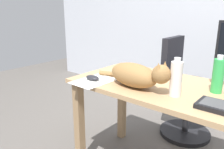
{
  "coord_description": "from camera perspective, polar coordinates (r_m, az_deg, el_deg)",
  "views": [
    {
      "loc": [
        0.51,
        -1.31,
        1.21
      ],
      "look_at": [
        -0.42,
        -0.19,
        0.78
      ],
      "focal_mm": 36.32,
      "sensor_mm": 36.0,
      "label": 1
    }
  ],
  "objects": [
    {
      "name": "office_chair",
      "position": [
        2.29,
        17.47,
        -4.65
      ],
      "size": [
        0.48,
        0.48,
        0.95
      ],
      "color": "black",
      "rests_on": "ground_plane"
    },
    {
      "name": "spray_bottle",
      "position": [
        1.33,
        15.82,
        -0.96
      ],
      "size": [
        0.07,
        0.07,
        0.22
      ],
      "color": "silver",
      "rests_on": "desk"
    },
    {
      "name": "paper_sheet",
      "position": [
        1.57,
        -4.6,
        -1.62
      ],
      "size": [
        0.22,
        0.3,
        0.0
      ],
      "primitive_type": "cube",
      "rotation": [
        0.0,
        0.0,
        -0.03
      ],
      "color": "white",
      "rests_on": "desk"
    },
    {
      "name": "desk",
      "position": [
        1.52,
        17.13,
        -7.32
      ],
      "size": [
        1.48,
        0.66,
        0.72
      ],
      "color": "tan",
      "rests_on": "ground_plane"
    },
    {
      "name": "cat",
      "position": [
        1.44,
        6.08,
        -0.07
      ],
      "size": [
        0.61,
        0.24,
        0.2
      ],
      "color": "olive",
      "rests_on": "desk"
    },
    {
      "name": "computer_mouse",
      "position": [
        1.59,
        -4.93,
        -0.83
      ],
      "size": [
        0.11,
        0.06,
        0.04
      ],
      "primitive_type": "ellipsoid",
      "color": "#232328",
      "rests_on": "desk"
    },
    {
      "name": "water_bottle",
      "position": [
        1.46,
        25.12,
        -0.23
      ],
      "size": [
        0.07,
        0.07,
        0.23
      ],
      "color": "green",
      "rests_on": "desk"
    }
  ]
}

